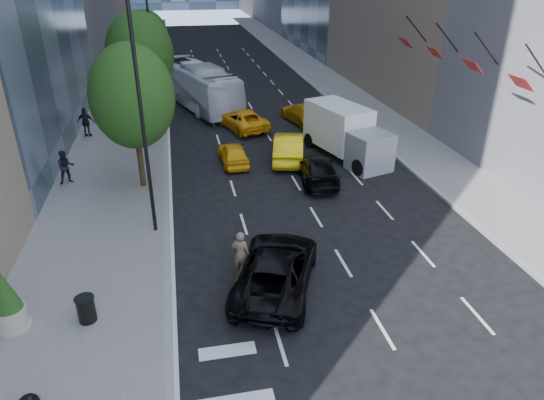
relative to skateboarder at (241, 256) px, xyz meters
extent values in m
plane|color=black|center=(3.20, 0.14, -0.94)|extent=(160.00, 160.00, 0.00)
cube|color=slate|center=(-5.80, 30.14, -0.86)|extent=(6.00, 120.00, 0.15)
cube|color=slate|center=(13.20, 30.14, -0.86)|extent=(4.00, 120.00, 0.15)
cylinder|color=black|center=(-3.30, 4.14, 4.21)|extent=(0.16, 0.16, 10.00)
cylinder|color=black|center=(-3.30, 22.14, 4.21)|extent=(0.16, 0.16, 10.00)
cylinder|color=black|center=(-4.00, 9.14, 0.79)|extent=(0.30, 0.30, 3.15)
ellipsoid|color=#1A3A10|center=(-4.00, 9.14, 4.04)|extent=(4.20, 4.20, 5.25)
cylinder|color=black|center=(-4.00, 19.14, 0.90)|extent=(0.30, 0.30, 3.38)
ellipsoid|color=#1A3A10|center=(-4.00, 19.14, 4.39)|extent=(4.50, 4.50, 5.62)
cylinder|color=black|center=(-4.00, 32.14, 0.67)|extent=(0.30, 0.30, 2.93)
ellipsoid|color=#1A3A10|center=(-4.00, 32.14, 3.70)|extent=(3.90, 3.90, 4.88)
cylinder|color=black|center=(-3.20, 40.14, 1.81)|extent=(0.14, 0.14, 5.20)
imported|color=black|center=(-3.20, 40.14, 3.41)|extent=(2.48, 0.53, 1.00)
cylinder|color=black|center=(14.35, 4.14, 5.91)|extent=(1.75, 0.08, 1.75)
cube|color=#B8312A|center=(13.70, 4.14, 5.06)|extent=(0.64, 1.30, 0.64)
cylinder|color=black|center=(14.35, 8.14, 5.91)|extent=(1.75, 0.08, 1.75)
cube|color=#B8312A|center=(13.70, 8.14, 5.06)|extent=(0.64, 1.30, 0.64)
cylinder|color=black|center=(14.35, 12.14, 5.91)|extent=(1.75, 0.08, 1.75)
cube|color=#B8312A|center=(13.70, 12.14, 5.06)|extent=(0.64, 1.30, 0.64)
cylinder|color=black|center=(14.35, 16.14, 5.91)|extent=(1.75, 0.08, 1.75)
cube|color=#B8312A|center=(13.70, 16.14, 5.06)|extent=(0.64, 1.30, 0.64)
imported|color=#726047|center=(0.00, 0.00, 0.00)|extent=(0.80, 0.67, 1.88)
imported|color=black|center=(1.20, -0.86, -0.15)|extent=(4.55, 6.26, 1.58)
imported|color=black|center=(5.41, 8.14, -0.25)|extent=(2.47, 4.93, 1.37)
imported|color=#FFB70D|center=(1.20, 11.64, -0.30)|extent=(1.62, 3.78, 1.27)
imported|color=yellow|center=(4.58, 11.63, -0.12)|extent=(2.89, 5.25, 1.64)
imported|color=#FFAB0D|center=(2.71, 18.14, -0.23)|extent=(3.64, 5.54, 1.42)
imported|color=orange|center=(7.40, 18.66, -0.20)|extent=(3.13, 5.42, 1.48)
imported|color=white|center=(0.00, 24.98, 0.79)|extent=(6.45, 12.71, 3.46)
cube|color=white|center=(7.87, 12.24, 0.84)|extent=(3.48, 4.90, 2.60)
cube|color=gray|center=(8.81, 9.11, 0.17)|extent=(2.67, 2.48, 2.21)
cylinder|color=black|center=(7.95, 8.45, -0.46)|extent=(0.60, 1.02, 0.96)
cylinder|color=black|center=(9.89, 9.03, -0.46)|extent=(0.60, 1.02, 0.96)
cylinder|color=black|center=(6.46, 13.43, -0.46)|extent=(0.60, 1.02, 0.96)
cylinder|color=black|center=(8.39, 14.01, -0.46)|extent=(0.60, 1.02, 0.96)
imported|color=black|center=(-8.00, 10.27, 0.14)|extent=(1.07, 0.93, 1.85)
imported|color=black|center=(-8.00, 18.14, 0.21)|extent=(1.26, 0.79, 2.00)
cylinder|color=black|center=(-5.45, -1.65, -0.34)|extent=(0.59, 0.59, 0.89)
cylinder|color=#B8B198|center=(-7.80, -1.54, -0.39)|extent=(0.99, 0.99, 0.79)
cone|color=#1A3A10|center=(-7.80, -1.54, 0.79)|extent=(0.89, 0.89, 1.58)
camera|label=1|loc=(-1.89, -15.44, 10.15)|focal=32.00mm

